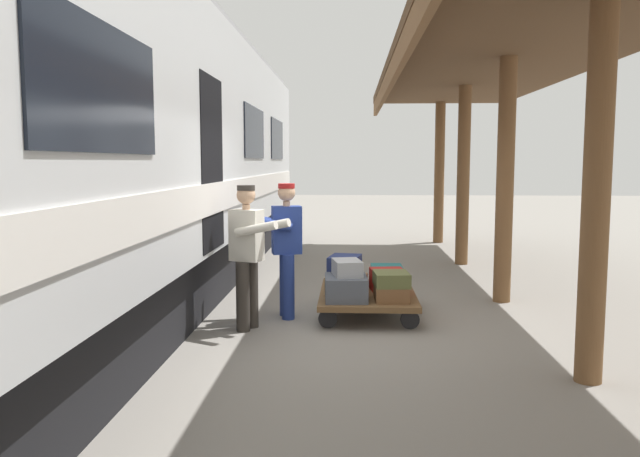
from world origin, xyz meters
name	(u,v)px	position (x,y,z in m)	size (l,w,h in m)	color
ground_plane	(361,330)	(0.00, 0.00, 0.00)	(60.00, 60.00, 0.00)	gray
platform_canopy	(540,44)	(-1.96, 0.00, 3.27)	(3.20, 17.14, 3.56)	brown
train_car	(85,154)	(3.23, 0.00, 2.06)	(3.02, 18.26, 4.00)	silver
luggage_cart	(367,295)	(-0.10, -0.78, 0.25)	(1.22, 1.75, 0.30)	brown
suitcase_tan_vintage	(346,283)	(0.18, -0.78, 0.40)	(0.52, 0.47, 0.22)	tan
suitcase_brown_leather	(391,293)	(-0.37, -0.30, 0.39)	(0.40, 0.50, 0.18)	brown
suitcase_orange_carryall	(346,276)	(0.18, -1.27, 0.41)	(0.42, 0.48, 0.23)	#CC6B23
suitcase_teal_softside	(387,275)	(-0.37, -1.27, 0.43)	(0.42, 0.45, 0.27)	#1E666B
suitcase_slate_roller	(346,288)	(0.18, -0.30, 0.44)	(0.51, 0.59, 0.29)	#4C515B
suitcase_red_plastic	(389,281)	(-0.37, -0.78, 0.44)	(0.42, 0.61, 0.28)	#AD231E
suitcase_navy_fabric	(345,265)	(0.20, -0.82, 0.64)	(0.37, 0.49, 0.25)	navy
suitcase_olive_duffel	(391,279)	(-0.37, -0.29, 0.56)	(0.41, 0.46, 0.17)	brown
suitcase_gray_aluminum	(347,268)	(0.17, -0.34, 0.68)	(0.32, 0.46, 0.19)	#9EA0A5
porter_in_overalls	(285,245)	(0.95, -0.58, 0.93)	(0.72, 0.54, 1.70)	navy
porter_by_door	(248,252)	(1.32, 0.02, 0.93)	(0.74, 0.58, 1.70)	#332D28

